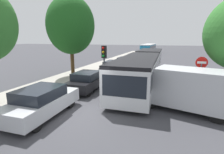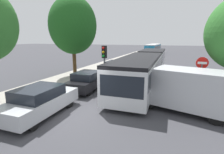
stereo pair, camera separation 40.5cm
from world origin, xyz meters
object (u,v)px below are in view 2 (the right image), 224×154
at_px(no_entry_sign, 201,73).
at_px(articulated_bus, 146,65).
at_px(white_van, 189,90).
at_px(traffic_light, 104,58).
at_px(queued_car_graphite, 127,62).
at_px(city_bus_rear, 153,48).
at_px(queued_car_silver, 40,101).
at_px(tree_left_mid, 73,25).
at_px(queued_car_white, 116,68).
at_px(queued_car_black, 87,81).
at_px(queued_car_blue, 145,55).
at_px(queued_car_green, 138,58).

bearing_deg(no_entry_sign, articulated_bus, -139.60).
distance_m(white_van, traffic_light, 6.18).
bearing_deg(queued_car_graphite, city_bus_rear, -1.01).
height_order(queued_car_silver, tree_left_mid, tree_left_mid).
bearing_deg(queued_car_white, queued_car_black, 178.57).
height_order(queued_car_white, queued_car_graphite, queued_car_white).
xyz_separation_m(queued_car_blue, white_van, (6.84, -25.03, 0.47)).
xyz_separation_m(articulated_bus, queued_car_graphite, (-3.67, 6.64, -0.77)).
height_order(city_bus_rear, tree_left_mid, tree_left_mid).
xyz_separation_m(queued_car_black, tree_left_mid, (-3.55, 3.85, 4.43)).
relative_size(queued_car_graphite, tree_left_mid, 0.51).
distance_m(city_bus_rear, tree_left_mid, 33.80).
bearing_deg(queued_car_white, city_bus_rear, -0.77).
bearing_deg(traffic_light, queued_car_graphite, -165.78).
distance_m(queued_car_graphite, queued_car_blue, 11.72).
bearing_deg(traffic_light, tree_left_mid, -119.44).
height_order(articulated_bus, no_entry_sign, no_entry_sign).
height_order(city_bus_rear, traffic_light, traffic_light).
height_order(queued_car_black, tree_left_mid, tree_left_mid).
height_order(queued_car_silver, queued_car_graphite, queued_car_silver).
xyz_separation_m(queued_car_blue, no_entry_sign, (7.54, -23.22, 1.10)).
xyz_separation_m(queued_car_white, traffic_light, (1.27, -6.14, 1.73)).
bearing_deg(traffic_light, no_entry_sign, 96.17).
distance_m(queued_car_graphite, queued_car_green, 5.82).
bearing_deg(articulated_bus, queued_car_graphite, -152.49).
bearing_deg(queued_car_white, queued_car_green, -1.35).
xyz_separation_m(articulated_bus, traffic_light, (-2.29, -4.74, 1.02)).
height_order(queued_car_silver, no_entry_sign, no_entry_sign).
xyz_separation_m(queued_car_silver, queued_car_blue, (0.32, 28.20, 0.01)).
distance_m(queued_car_black, white_van, 7.29).
xyz_separation_m(articulated_bus, tree_left_mid, (-7.17, -1.09, 3.68)).
height_order(city_bus_rear, queued_car_blue, city_bus_rear).
relative_size(no_entry_sign, tree_left_mid, 0.35).
height_order(queued_car_blue, white_van, white_van).
bearing_deg(queued_car_graphite, queued_car_green, -2.95).
bearing_deg(city_bus_rear, white_van, -167.40).
relative_size(queued_car_green, tree_left_mid, 0.53).
bearing_deg(tree_left_mid, no_entry_sign, -18.43).
xyz_separation_m(queued_car_white, queued_car_green, (0.10, 11.06, -0.03)).
bearing_deg(traffic_light, queued_car_black, -73.79).
height_order(queued_car_blue, no_entry_sign, no_entry_sign).
relative_size(queued_car_black, queued_car_blue, 0.93).
distance_m(city_bus_rear, queued_car_white, 30.91).
bearing_deg(queued_car_green, tree_left_mid, 163.82).
xyz_separation_m(queued_car_silver, traffic_light, (1.43, 5.10, 1.73)).
bearing_deg(white_van, queued_car_green, -54.99).
xyz_separation_m(city_bus_rear, no_entry_sign, (7.74, -37.17, 0.48)).
height_order(city_bus_rear, queued_car_black, city_bus_rear).
xyz_separation_m(white_van, no_entry_sign, (0.70, 1.82, 0.64)).
bearing_deg(queued_car_blue, traffic_light, -178.10).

